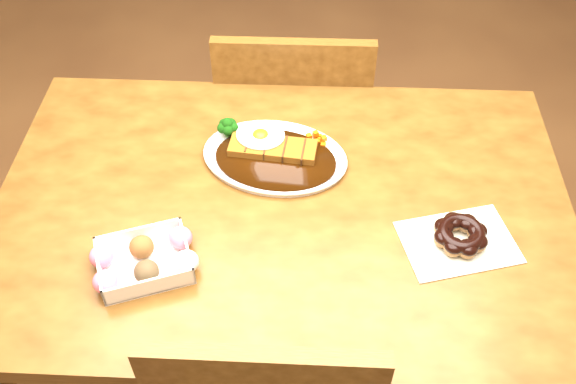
{
  "coord_description": "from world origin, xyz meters",
  "views": [
    {
      "loc": [
        0.05,
        -0.88,
        1.74
      ],
      "look_at": [
        0.01,
        -0.02,
        0.81
      ],
      "focal_mm": 40.0,
      "sensor_mm": 36.0,
      "label": 1
    }
  ],
  "objects_px": {
    "table": "(283,234)",
    "katsu_curry_plate": "(273,153)",
    "donut_box": "(144,260)",
    "chair_far": "(294,130)",
    "pon_de_ring": "(460,236)"
  },
  "relations": [
    {
      "from": "chair_far",
      "to": "pon_de_ring",
      "type": "bearing_deg",
      "value": 118.73
    },
    {
      "from": "table",
      "to": "donut_box",
      "type": "relative_size",
      "value": 5.76
    },
    {
      "from": "table",
      "to": "donut_box",
      "type": "height_order",
      "value": "donut_box"
    },
    {
      "from": "chair_far",
      "to": "table",
      "type": "bearing_deg",
      "value": 89.08
    },
    {
      "from": "donut_box",
      "to": "pon_de_ring",
      "type": "height_order",
      "value": "donut_box"
    },
    {
      "from": "donut_box",
      "to": "katsu_curry_plate",
      "type": "bearing_deg",
      "value": 54.22
    },
    {
      "from": "katsu_curry_plate",
      "to": "pon_de_ring",
      "type": "height_order",
      "value": "katsu_curry_plate"
    },
    {
      "from": "donut_box",
      "to": "pon_de_ring",
      "type": "bearing_deg",
      "value": 8.33
    },
    {
      "from": "donut_box",
      "to": "pon_de_ring",
      "type": "distance_m",
      "value": 0.61
    },
    {
      "from": "table",
      "to": "katsu_curry_plate",
      "type": "bearing_deg",
      "value": 101.8
    },
    {
      "from": "chair_far",
      "to": "katsu_curry_plate",
      "type": "height_order",
      "value": "chair_far"
    },
    {
      "from": "table",
      "to": "katsu_curry_plate",
      "type": "xyz_separation_m",
      "value": [
        -0.03,
        0.13,
        0.11
      ]
    },
    {
      "from": "katsu_curry_plate",
      "to": "pon_de_ring",
      "type": "xyz_separation_m",
      "value": [
        0.38,
        -0.22,
        0.01
      ]
    },
    {
      "from": "table",
      "to": "donut_box",
      "type": "xyz_separation_m",
      "value": [
        -0.25,
        -0.17,
        0.12
      ]
    },
    {
      "from": "table",
      "to": "katsu_curry_plate",
      "type": "height_order",
      "value": "katsu_curry_plate"
    }
  ]
}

